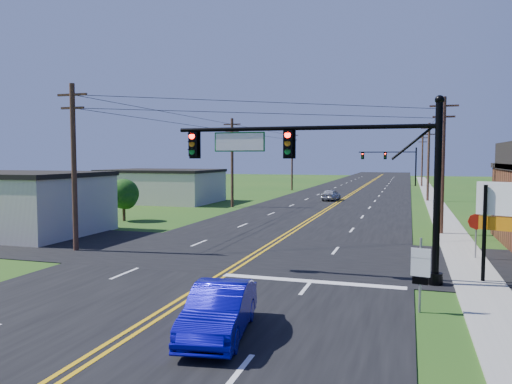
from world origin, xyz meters
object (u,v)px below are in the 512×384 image
(blue_car, at_px, (219,312))
(stop_sign, at_px, (476,226))
(signal_mast_far, at_px, (390,160))
(signal_mast_main, at_px, (324,165))
(route_sign, at_px, (420,269))

(blue_car, relative_size, stop_sign, 1.89)
(signal_mast_far, bearing_deg, signal_mast_main, -90.08)
(route_sign, xyz_separation_m, stop_sign, (2.81, 9.75, 0.23))
(signal_mast_far, relative_size, route_sign, 4.45)
(signal_mast_main, distance_m, route_sign, 6.36)
(signal_mast_far, xyz_separation_m, route_sign, (3.71, -75.86, -3.11))
(signal_mast_far, height_order, route_sign, signal_mast_far)
(signal_mast_far, distance_m, stop_sign, 66.50)
(signal_mast_main, height_order, signal_mast_far, same)
(signal_mast_main, height_order, route_sign, signal_mast_main)
(route_sign, bearing_deg, signal_mast_main, 146.11)
(signal_mast_far, relative_size, stop_sign, 4.74)
(signal_mast_main, bearing_deg, stop_sign, 41.62)
(route_sign, bearing_deg, blue_car, -132.61)
(signal_mast_far, xyz_separation_m, blue_car, (-1.76, -79.82, -3.82))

